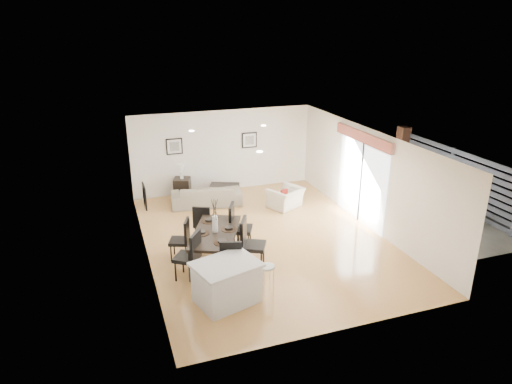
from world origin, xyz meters
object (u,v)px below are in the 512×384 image
object	(u,v)px
dining_chair_wfar	(183,237)
dining_chair_enear	(249,241)
armchair	(286,198)
kitchen_island	(227,282)
dining_chair_head	(231,264)
side_table	(182,188)
dining_chair_wnear	(191,253)
dining_chair_foot	(203,221)
coffee_table	(225,190)
sofa	(206,195)
bar_stool	(267,270)
dining_table	(215,235)
dining_chair_efar	(237,224)

from	to	relation	value
dining_chair_wfar	dining_chair_enear	size ratio (longest dim) A/B	0.85
armchair	kitchen_island	xyz separation A→B (m)	(-3.05, -4.27, 0.13)
dining_chair_enear	dining_chair_head	size ratio (longest dim) A/B	1.14
side_table	kitchen_island	size ratio (longest dim) A/B	0.45
dining_chair_wnear	side_table	size ratio (longest dim) A/B	1.68
dining_chair_enear	kitchen_island	distance (m)	1.51
dining_chair_foot	kitchen_island	size ratio (longest dim) A/B	0.67
armchair	kitchen_island	bearing A→B (deg)	27.44
dining_chair_wnear	dining_chair_wfar	xyz separation A→B (m)	(0.00, 0.99, -0.07)
coffee_table	dining_chair_head	bearing A→B (deg)	-80.61
dining_chair_enear	coffee_table	distance (m)	4.72
dining_chair_wfar	side_table	xyz separation A→B (m)	(0.71, 3.98, -0.22)
dining_chair_enear	dining_chair_head	world-z (taller)	dining_chair_enear
armchair	dining_chair_wfar	size ratio (longest dim) A/B	0.95
sofa	bar_stool	world-z (taller)	bar_stool
sofa	dining_table	distance (m)	3.68
dining_chair_wnear	dining_chair_wfar	size ratio (longest dim) A/B	1.12
dining_chair_efar	dining_chair_head	distance (m)	1.84
dining_chair_wnear	side_table	world-z (taller)	dining_chair_wnear
dining_chair_wnear	dining_chair_foot	world-z (taller)	dining_chair_wnear
dining_chair_wfar	dining_chair_enear	bearing A→B (deg)	78.02
dining_chair_efar	dining_chair_foot	bearing A→B (deg)	71.24
coffee_table	sofa	bearing A→B (deg)	-117.71
sofa	dining_chair_wfar	bearing A→B (deg)	75.20
kitchen_island	sofa	bearing A→B (deg)	65.04
armchair	dining_table	size ratio (longest dim) A/B	0.44
armchair	dining_chair_wfar	distance (m)	4.17
dining_chair_foot	dining_chair_wfar	bearing A→B (deg)	74.29
dining_table	armchair	bearing A→B (deg)	66.45
dining_chair_wfar	kitchen_island	size ratio (longest dim) A/B	0.68
dining_chair_foot	dining_chair_enear	bearing A→B (deg)	138.69
dining_chair_wnear	coffee_table	distance (m)	5.19
dining_chair_wnear	dining_chair_enear	xyz separation A→B (m)	(1.37, 0.10, 0.03)
dining_chair_head	armchair	bearing A→B (deg)	70.55
dining_chair_wfar	dining_chair_foot	xyz separation A→B (m)	(0.65, 0.75, -0.01)
dining_table	dining_chair_enear	bearing A→B (deg)	-8.79
dining_table	side_table	xyz separation A→B (m)	(0.03, 4.43, -0.39)
side_table	dining_chair_enear	bearing A→B (deg)	-82.37
armchair	dining_table	distance (m)	3.90
dining_chair_wnear	side_table	xyz separation A→B (m)	(0.71, 4.97, -0.29)
dining_chair_wnear	kitchen_island	distance (m)	1.23
armchair	bar_stool	bearing A→B (deg)	35.88
bar_stool	kitchen_island	bearing A→B (deg)	180.00
dining_chair_foot	bar_stool	bearing A→B (deg)	129.07
sofa	side_table	bearing A→B (deg)	-46.80
dining_chair_enear	bar_stool	size ratio (longest dim) A/B	1.78
dining_chair_efar	kitchen_island	size ratio (longest dim) A/B	0.80
dining_chair_wnear	side_table	distance (m)	5.03
sofa	coffee_table	xyz separation A→B (m)	(0.75, 0.61, -0.13)
coffee_table	bar_stool	world-z (taller)	bar_stool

